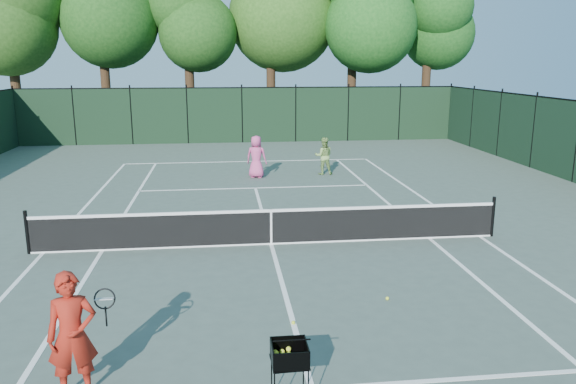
{
  "coord_description": "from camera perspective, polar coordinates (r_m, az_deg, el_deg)",
  "views": [
    {
      "loc": [
        -1.16,
        -13.34,
        4.5
      ],
      "look_at": [
        0.54,
        1.0,
        1.1
      ],
      "focal_mm": 35.0,
      "sensor_mm": 36.0,
      "label": 1
    }
  ],
  "objects": [
    {
      "name": "sideline_doubles_right",
      "position": [
        15.56,
        18.89,
        -4.28
      ],
      "size": [
        0.1,
        23.77,
        0.01
      ],
      "primitive_type": "cube",
      "color": "white",
      "rests_on": "ground"
    },
    {
      "name": "ground",
      "position": [
        14.12,
        -1.72,
        -5.33
      ],
      "size": [
        90.0,
        90.0,
        0.0
      ],
      "primitive_type": "plane",
      "color": "#445349",
      "rests_on": "ground"
    },
    {
      "name": "sideline_singles_left",
      "position": [
        14.38,
        -18.36,
        -5.67
      ],
      "size": [
        0.1,
        23.77,
        0.01
      ],
      "primitive_type": "cube",
      "color": "white",
      "rests_on": "ground"
    },
    {
      "name": "fence_far",
      "position": [
        31.5,
        -4.68,
        7.75
      ],
      "size": [
        24.0,
        0.05,
        3.0
      ],
      "primitive_type": "cube",
      "color": "black",
      "rests_on": "ground"
    },
    {
      "name": "tree_2",
      "position": [
        35.33,
        -10.26,
        18.3
      ],
      "size": [
        6.0,
        6.0,
        12.4
      ],
      "color": "black",
      "rests_on": "ground"
    },
    {
      "name": "ball_hopper",
      "position": [
        7.61,
        0.15,
        -16.17
      ],
      "size": [
        0.5,
        0.5,
        0.91
      ],
      "rotation": [
        0.0,
        0.0,
        0.04
      ],
      "color": "black",
      "rests_on": "ground"
    },
    {
      "name": "coach",
      "position": [
        8.28,
        -21.06,
        -13.47
      ],
      "size": [
        0.88,
        0.77,
        1.79
      ],
      "rotation": [
        0.0,
        0.0,
        0.22
      ],
      "color": "#A11E12",
      "rests_on": "ground"
    },
    {
      "name": "center_service_line",
      "position": [
        14.12,
        -1.72,
        -5.32
      ],
      "size": [
        0.1,
        12.8,
        0.01
      ],
      "primitive_type": "cube",
      "color": "white",
      "rests_on": "ground"
    },
    {
      "name": "loose_ball_near_cart",
      "position": [
        10.06,
        0.54,
        -13.12
      ],
      "size": [
        0.07,
        0.07,
        0.07
      ],
      "primitive_type": "sphere",
      "color": "#C0D02A",
      "rests_on": "ground"
    },
    {
      "name": "baseline_far",
      "position": [
        25.65,
        -4.09,
        3.12
      ],
      "size": [
        10.97,
        0.1,
        0.01
      ],
      "primitive_type": "cube",
      "color": "white",
      "rests_on": "ground"
    },
    {
      "name": "player_green",
      "position": [
        22.6,
        3.65,
        3.68
      ],
      "size": [
        0.78,
        0.63,
        1.5
      ],
      "rotation": [
        0.0,
        0.0,
        3.05
      ],
      "color": "#7FA552",
      "rests_on": "ground"
    },
    {
      "name": "tennis_net",
      "position": [
        13.98,
        -1.73,
        -3.48
      ],
      "size": [
        11.69,
        0.09,
        1.06
      ],
      "color": "black",
      "rests_on": "ground"
    },
    {
      "name": "sideline_singles_right",
      "position": [
        15.03,
        14.16,
        -4.57
      ],
      "size": [
        0.1,
        23.77,
        0.01
      ],
      "primitive_type": "cube",
      "color": "white",
      "rests_on": "ground"
    },
    {
      "name": "sideline_doubles_left",
      "position": [
        14.72,
        -23.61,
        -5.69
      ],
      "size": [
        0.1,
        23.77,
        0.01
      ],
      "primitive_type": "cube",
      "color": "white",
      "rests_on": "ground"
    },
    {
      "name": "service_line_far",
      "position": [
        20.28,
        -3.33,
        0.42
      ],
      "size": [
        8.23,
        0.1,
        0.01
      ],
      "primitive_type": "cube",
      "color": "white",
      "rests_on": "ground"
    },
    {
      "name": "player_pink",
      "position": [
        21.96,
        -3.23,
        3.6
      ],
      "size": [
        0.94,
        0.77,
        1.65
      ],
      "rotation": [
        0.0,
        0.0,
        2.79
      ],
      "color": "#CC4883",
      "rests_on": "ground"
    },
    {
      "name": "tree_5",
      "position": [
        37.94,
        14.23,
        17.72
      ],
      "size": [
        5.8,
        5.8,
        12.23
      ],
      "color": "black",
      "rests_on": "ground"
    },
    {
      "name": "loose_ball_midcourt",
      "position": [
        11.14,
        10.06,
        -10.59
      ],
      "size": [
        0.07,
        0.07,
        0.07
      ],
      "primitive_type": "sphere",
      "color": "#D7EE30",
      "rests_on": "ground"
    }
  ]
}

